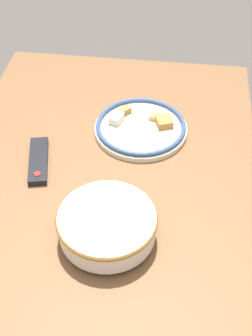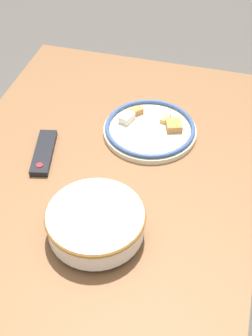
{
  "view_description": "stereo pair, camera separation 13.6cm",
  "coord_description": "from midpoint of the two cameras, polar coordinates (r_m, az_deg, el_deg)",
  "views": [
    {
      "loc": [
        -0.87,
        -0.2,
        1.74
      ],
      "look_at": [
        0.1,
        -0.07,
        0.79
      ],
      "focal_mm": 50.0,
      "sensor_mm": 36.0,
      "label": 1
    },
    {
      "loc": [
        -0.84,
        -0.33,
        1.74
      ],
      "look_at": [
        0.1,
        -0.07,
        0.79
      ],
      "focal_mm": 50.0,
      "sensor_mm": 36.0,
      "label": 2
    }
  ],
  "objects": [
    {
      "name": "food_plate",
      "position": [
        1.54,
        -0.7,
        4.89
      ],
      "size": [
        0.31,
        0.31,
        0.04
      ],
      "color": "beige",
      "rests_on": "dining_table"
    },
    {
      "name": "dining_table",
      "position": [
        1.4,
        -6.34,
        -6.18
      ],
      "size": [
        1.52,
        0.93,
        0.75
      ],
      "color": "brown",
      "rests_on": "ground_plane"
    },
    {
      "name": "ground_plane",
      "position": [
        1.96,
        -4.74,
        -18.71
      ],
      "size": [
        8.0,
        8.0,
        0.0
      ],
      "primitive_type": "plane",
      "color": "#4C4742"
    },
    {
      "name": "tv_remote",
      "position": [
        1.47,
        -13.25,
        0.75
      ],
      "size": [
        0.2,
        0.1,
        0.02
      ],
      "rotation": [
        0.0,
        0.0,
        1.79
      ],
      "color": "black",
      "rests_on": "dining_table"
    },
    {
      "name": "noodle_bowl",
      "position": [
        1.21,
        -5.55,
        -7.09
      ],
      "size": [
        0.26,
        0.26,
        0.09
      ],
      "color": "silver",
      "rests_on": "dining_table"
    }
  ]
}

